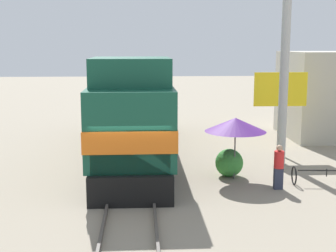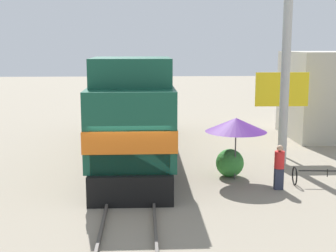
{
  "view_description": "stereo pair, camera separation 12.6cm",
  "coord_description": "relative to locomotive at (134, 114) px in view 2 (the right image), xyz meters",
  "views": [
    {
      "loc": [
        0.33,
        -14.96,
        4.91
      ],
      "look_at": [
        1.2,
        -0.29,
        2.37
      ],
      "focal_mm": 50.0,
      "sensor_mm": 36.0,
      "label": 1
    },
    {
      "loc": [
        0.46,
        -14.97,
        4.91
      ],
      "look_at": [
        1.2,
        -0.29,
        2.37
      ],
      "focal_mm": 50.0,
      "sensor_mm": 36.0,
      "label": 2
    }
  ],
  "objects": [
    {
      "name": "shrub_cluster",
      "position": [
        3.66,
        -3.48,
        -1.38
      ],
      "size": [
        1.06,
        1.06,
        1.06
      ],
      "primitive_type": "sphere",
      "color": "#388C38",
      "rests_on": "ground_plane"
    },
    {
      "name": "vendor_umbrella",
      "position": [
        3.78,
        -3.86,
        0.15
      ],
      "size": [
        2.25,
        2.25,
        2.31
      ],
      "color": "#4C4C4C",
      "rests_on": "ground_plane"
    },
    {
      "name": "ground_plane",
      "position": [
        0.0,
        -5.51,
        -1.9
      ],
      "size": [
        120.0,
        120.0,
        0.0
      ],
      "primitive_type": "plane",
      "color": "gray"
    },
    {
      "name": "billboard_sign",
      "position": [
        6.58,
        -0.01,
        0.88
      ],
      "size": [
        2.39,
        0.12,
        3.73
      ],
      "color": "#595959",
      "rests_on": "ground_plane"
    },
    {
      "name": "rail_near",
      "position": [
        -0.72,
        -5.51,
        -1.83
      ],
      "size": [
        0.08,
        43.94,
        0.15
      ],
      "primitive_type": "cube",
      "color": "#4C4742",
      "rests_on": "ground_plane"
    },
    {
      "name": "utility_pole",
      "position": [
        6.19,
        -1.66,
        3.19
      ],
      "size": [
        1.8,
        0.37,
        10.04
      ],
      "color": "#B2B2AD",
      "rests_on": "ground_plane"
    },
    {
      "name": "rail_far",
      "position": [
        0.72,
        -5.51,
        -1.83
      ],
      "size": [
        0.08,
        43.94,
        0.15
      ],
      "primitive_type": "cube",
      "color": "#4C4742",
      "rests_on": "ground_plane"
    },
    {
      "name": "locomotive",
      "position": [
        0.0,
        0.0,
        0.0
      ],
      "size": [
        2.94,
        14.44,
        4.49
      ],
      "color": "black",
      "rests_on": "ground_plane"
    },
    {
      "name": "bicycle",
      "position": [
        6.61,
        -4.76,
        -1.56
      ],
      "size": [
        1.8,
        0.82,
        0.68
      ],
      "rotation": [
        0.0,
        0.0,
        1.49
      ],
      "color": "black",
      "rests_on": "ground_plane"
    },
    {
      "name": "person_bystander",
      "position": [
        5.05,
        -5.15,
        -1.07
      ],
      "size": [
        0.34,
        0.34,
        1.56
      ],
      "color": "#2D3347",
      "rests_on": "ground_plane"
    }
  ]
}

